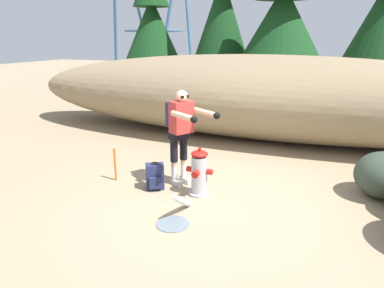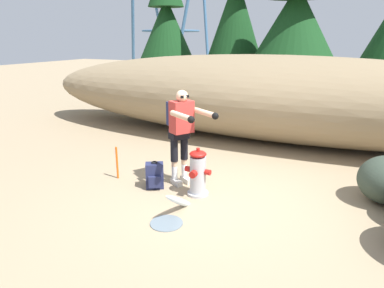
% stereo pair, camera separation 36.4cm
% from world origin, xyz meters
% --- Properties ---
extents(ground_plane, '(56.00, 56.00, 0.04)m').
position_xyz_m(ground_plane, '(0.00, 0.00, -0.02)').
color(ground_plane, '#998466').
extents(dirt_embankment, '(13.66, 3.20, 2.08)m').
position_xyz_m(dirt_embankment, '(0.00, 3.88, 1.04)').
color(dirt_embankment, '#897556').
rests_on(dirt_embankment, ground_plane).
extents(fire_hydrant, '(0.44, 0.39, 0.80)m').
position_xyz_m(fire_hydrant, '(-0.28, 0.00, 0.37)').
color(fire_hydrant, '#B2B2B7').
rests_on(fire_hydrant, ground_plane).
extents(hydrant_water_jet, '(0.46, 1.12, 0.64)m').
position_xyz_m(hydrant_water_jet, '(-0.28, -0.69, 0.11)').
color(hydrant_water_jet, silver).
rests_on(hydrant_water_jet, ground_plane).
extents(utility_worker, '(1.03, 0.85, 1.66)m').
position_xyz_m(utility_worker, '(-0.71, 0.28, 1.05)').
color(utility_worker, beige).
rests_on(utility_worker, ground_plane).
extents(spare_backpack, '(0.36, 0.36, 0.47)m').
position_xyz_m(spare_backpack, '(-1.05, -0.06, 0.22)').
color(spare_backpack, '#23284C').
rests_on(spare_backpack, ground_plane).
extents(pine_tree_far_left, '(2.10, 2.10, 5.49)m').
position_xyz_m(pine_tree_far_left, '(-5.07, 7.53, 3.23)').
color(pine_tree_far_left, '#47331E').
rests_on(pine_tree_far_left, ground_plane).
extents(pine_tree_left, '(2.31, 2.31, 6.77)m').
position_xyz_m(pine_tree_left, '(-2.23, 7.30, 3.49)').
color(pine_tree_left, '#47331E').
rests_on(pine_tree_left, ground_plane).
extents(pine_tree_center, '(2.79, 2.79, 5.60)m').
position_xyz_m(pine_tree_center, '(-0.03, 6.32, 3.20)').
color(pine_tree_center, '#47331E').
rests_on(pine_tree_center, ground_plane).
extents(survey_stake, '(0.04, 0.04, 0.60)m').
position_xyz_m(survey_stake, '(-1.88, 0.00, 0.30)').
color(survey_stake, '#E55914').
rests_on(survey_stake, ground_plane).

